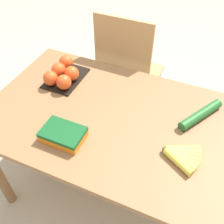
# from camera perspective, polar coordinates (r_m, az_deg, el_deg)

# --- Properties ---
(ground_plane) EXTENTS (12.00, 12.00, 0.00)m
(ground_plane) POSITION_cam_1_polar(r_m,az_deg,el_deg) (1.91, 0.00, -16.11)
(ground_plane) COLOR #B7A88E
(dining_table) EXTENTS (1.30, 0.82, 0.73)m
(dining_table) POSITION_cam_1_polar(r_m,az_deg,el_deg) (1.40, 0.00, -3.81)
(dining_table) COLOR olive
(dining_table) RESTS_ON ground_plane
(chair) EXTENTS (0.42, 0.40, 0.99)m
(chair) POSITION_cam_1_polar(r_m,az_deg,el_deg) (1.95, 3.39, 8.30)
(chair) COLOR tan
(chair) RESTS_ON ground_plane
(banana_bunch) EXTENTS (0.17, 0.17, 0.04)m
(banana_bunch) POSITION_cam_1_polar(r_m,az_deg,el_deg) (1.18, 14.82, -9.16)
(banana_bunch) COLOR brown
(banana_bunch) RESTS_ON dining_table
(tomato_pack) EXTENTS (0.18, 0.27, 0.09)m
(tomato_pack) POSITION_cam_1_polar(r_m,az_deg,el_deg) (1.54, -10.66, 8.20)
(tomato_pack) COLOR black
(tomato_pack) RESTS_ON dining_table
(carrot_bag) EXTENTS (0.19, 0.13, 0.05)m
(carrot_bag) POSITION_cam_1_polar(r_m,az_deg,el_deg) (1.22, -10.61, -4.67)
(carrot_bag) COLOR orange
(carrot_bag) RESTS_ON dining_table
(cucumber_near) EXTENTS (0.18, 0.26, 0.05)m
(cucumber_near) POSITION_cam_1_polar(r_m,az_deg,el_deg) (1.37, 18.73, -0.53)
(cucumber_near) COLOR #236028
(cucumber_near) RESTS_ON dining_table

